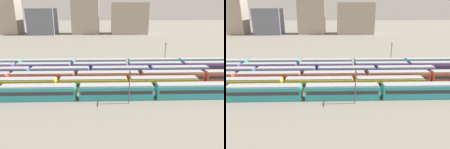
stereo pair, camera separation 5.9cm
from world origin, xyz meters
The scene contains 13 objects.
ground_plane centered at (0.00, 13.00, 0.00)m, with size 600.00×600.00×0.00m, color slate.
train_track_0 centered at (33.36, 0.00, 1.90)m, with size 93.60×3.06×3.75m.
train_track_1 centered at (18.05, 5.20, 1.90)m, with size 74.70×3.06×3.75m.
train_track_2 centered at (40.95, 10.40, 1.90)m, with size 112.50×3.06×3.75m.
train_track_3 centered at (26.00, 15.60, 1.90)m, with size 74.70×3.06×3.75m.
train_track_4 centered at (28.85, 20.80, 1.90)m, with size 93.60×3.06×3.75m.
train_track_5 centered at (38.56, 26.00, 1.90)m, with size 112.50×3.06×3.75m.
catenary_pole_0 centered at (36.22, -2.80, 4.87)m, with size 0.24×3.20×8.68m.
catenary_pole_1 centered at (53.09, 28.71, 5.11)m, with size 0.24×3.20×9.16m.
distant_building_0 centered at (-49.80, 131.77, 22.22)m, with size 20.41×15.36×44.43m, color #A89989.
distant_building_1 centered at (-20.61, 131.77, 10.28)m, with size 21.20×21.15×20.56m, color slate.
distant_building_2 centered at (14.37, 131.77, 22.45)m, with size 22.12×14.00×44.91m, color #A89989.
distant_building_3 centered at (50.65, 131.77, 12.48)m, with size 29.76×17.31×24.95m, color #A89989.
Camera 2 is at (30.92, -47.34, 21.69)m, focal length 33.45 mm.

